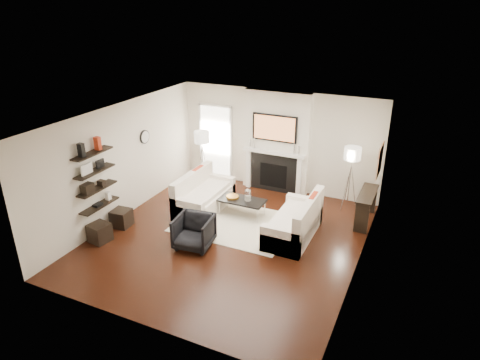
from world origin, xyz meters
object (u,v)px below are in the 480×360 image
at_px(loveseat_right_base, 293,227).
at_px(lamp_left_shade, 202,137).
at_px(lamp_right_shade, 353,154).
at_px(coffee_table, 242,200).
at_px(loveseat_left_base, 205,201).
at_px(armchair, 194,230).
at_px(ottoman_near, 122,218).

distance_m(loveseat_right_base, lamp_left_shade, 3.66).
bearing_deg(lamp_right_shade, coffee_table, -146.96).
xyz_separation_m(loveseat_left_base, lamp_left_shade, (-0.69, 1.16, 1.24)).
xyz_separation_m(loveseat_right_base, coffee_table, (-1.42, 0.41, 0.19)).
bearing_deg(lamp_left_shade, loveseat_right_base, -25.92).
height_order(loveseat_left_base, armchair, armchair).
height_order(loveseat_right_base, armchair, armchair).
height_order(loveseat_right_base, lamp_right_shade, lamp_right_shade).
relative_size(loveseat_left_base, ottoman_near, 4.50).
bearing_deg(loveseat_right_base, loveseat_left_base, 171.95).
relative_size(armchair, lamp_left_shade, 1.91).
distance_m(lamp_left_shade, lamp_right_shade, 3.92).
bearing_deg(loveseat_right_base, armchair, -143.73).
height_order(lamp_right_shade, ottoman_near, lamp_right_shade).
bearing_deg(armchair, loveseat_left_base, 104.62).
relative_size(loveseat_right_base, ottoman_near, 4.50).
xyz_separation_m(loveseat_left_base, coffee_table, (0.98, 0.07, 0.19)).
distance_m(armchair, ottoman_near, 1.97).
height_order(loveseat_right_base, coffee_table, same).
bearing_deg(loveseat_left_base, lamp_right_shade, 25.38).
relative_size(lamp_right_shade, ottoman_near, 1.00).
distance_m(loveseat_left_base, ottoman_near, 2.04).
distance_m(armchair, lamp_right_shade, 4.19).
height_order(loveseat_left_base, coffee_table, same).
relative_size(loveseat_right_base, lamp_right_shade, 4.50).
bearing_deg(lamp_right_shade, loveseat_left_base, -154.62).
height_order(armchair, ottoman_near, armchair).
bearing_deg(coffee_table, loveseat_left_base, -175.65).
height_order(coffee_table, lamp_left_shade, lamp_left_shade).
bearing_deg(lamp_left_shade, coffee_table, -33.01).
bearing_deg(lamp_right_shade, lamp_left_shade, -174.76).
height_order(loveseat_left_base, lamp_right_shade, lamp_right_shade).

